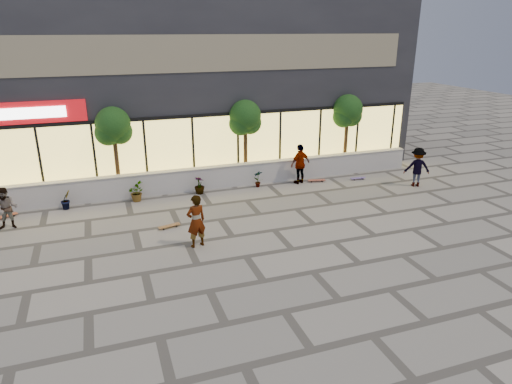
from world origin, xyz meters
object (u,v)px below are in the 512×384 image
object	(u,v)px
skater_right_near	(300,164)
skateboard_center	(169,226)
tree_mideast	(245,120)
skater_right_far	(417,167)
skateboard_left	(6,216)
tree_midwest	(113,128)
skateboard_right_near	(317,180)
skater_left	(7,208)
skater_center	(196,221)
skateboard_right_far	(358,178)
tree_east	(348,113)

from	to	relation	value
skater_right_near	skateboard_center	distance (m)	7.55
tree_mideast	skater_right_near	distance (m)	3.35
skater_right_far	skateboard_center	xyz separation A→B (m)	(-11.81, -1.00, -0.84)
skateboard_left	skater_right_far	bearing A→B (deg)	-34.91
tree_midwest	skateboard_right_near	bearing A→B (deg)	-9.32
skater_right_far	skateboard_center	distance (m)	11.88
skater_left	skater_center	bearing A→B (deg)	-25.51
skateboard_right_near	skater_right_far	bearing A→B (deg)	-13.60
skater_left	skater_right_far	xyz separation A→B (m)	(17.43, -0.93, 0.12)
skater_left	skateboard_center	distance (m)	5.98
tree_midwest	skateboard_right_far	world-z (taller)	tree_midwest
skater_left	skateboard_right_far	distance (m)	15.40
skateboard_right_far	tree_east	bearing A→B (deg)	84.04
tree_midwest	skateboard_center	size ratio (longest dim) A/B	4.55
skateboard_center	tree_east	bearing A→B (deg)	11.45
skater_right_near	skateboard_center	size ratio (longest dim) A/B	2.24
tree_midwest	skater_center	bearing A→B (deg)	-71.45
skater_right_near	skateboard_left	world-z (taller)	skater_right_near
skateboard_right_near	skater_center	bearing A→B (deg)	-132.06
tree_east	skater_right_near	xyz separation A→B (m)	(-3.22, -1.40, -2.02)
tree_midwest	skater_right_far	bearing A→B (deg)	-15.02
tree_east	skater_left	bearing A→B (deg)	-170.40
tree_midwest	skateboard_center	world-z (taller)	tree_midwest
tree_mideast	skater_right_far	xyz separation A→B (m)	(7.30, -3.57, -2.06)
tree_midwest	skater_right_far	xyz separation A→B (m)	(13.30, -3.57, -2.06)
skater_right_near	skateboard_left	bearing A→B (deg)	-17.25
skater_right_near	skateboard_right_far	size ratio (longest dim) A/B	2.45
tree_east	skater_right_near	distance (m)	4.05
skateboard_left	tree_mideast	bearing A→B (deg)	-20.09
skateboard_right_far	skater_center	bearing A→B (deg)	-151.27
tree_east	skater_right_far	bearing A→B (deg)	-63.24
tree_east	skateboard_right_near	distance (m)	4.03
tree_mideast	skater_right_far	distance (m)	8.38
skater_right_near	skateboard_left	distance (m)	12.76
skater_center	skateboard_left	world-z (taller)	skater_center
skater_right_near	skateboard_right_far	distance (m)	3.12
skateboard_center	skateboard_right_far	distance (m)	10.12
tree_midwest	skateboard_center	xyz separation A→B (m)	(1.49, -4.57, -2.90)
skateboard_right_far	skateboard_center	bearing A→B (deg)	-162.31
tree_midwest	tree_east	xyz separation A→B (m)	(11.50, 0.00, 0.00)
skater_left	tree_midwest	bearing A→B (deg)	38.05
tree_mideast	skater_right_far	world-z (taller)	tree_mideast
tree_midwest	skater_right_far	world-z (taller)	tree_midwest
skater_right_far	skateboard_left	distance (m)	17.89
skater_left	skateboard_left	size ratio (longest dim) A/B	1.83
skater_right_near	tree_midwest	bearing A→B (deg)	-27.29
tree_east	skateboard_right_near	world-z (taller)	tree_east
skater_center	skater_right_far	world-z (taller)	skater_center
tree_east	skater_center	distance (m)	11.52
tree_east	skater_right_far	size ratio (longest dim) A/B	2.12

